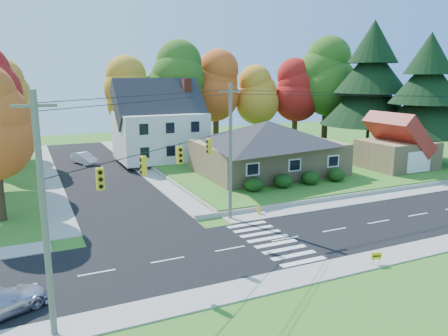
% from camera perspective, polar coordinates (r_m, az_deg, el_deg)
% --- Properties ---
extents(ground, '(120.00, 120.00, 0.00)m').
position_cam_1_polar(ground, '(29.19, 7.98, -9.17)').
color(ground, '#3D7923').
extents(road_main, '(90.00, 8.00, 0.02)m').
position_cam_1_polar(road_main, '(29.19, 7.98, -9.15)').
color(road_main, black).
rests_on(road_main, ground).
extents(road_cross, '(8.00, 44.00, 0.02)m').
position_cam_1_polar(road_cross, '(50.38, -16.31, -0.46)').
color(road_cross, black).
rests_on(road_cross, ground).
extents(sidewalk_north, '(90.00, 2.00, 0.08)m').
position_cam_1_polar(sidewalk_north, '(33.23, 3.31, -6.33)').
color(sidewalk_north, '#9C9A90').
rests_on(sidewalk_north, ground).
extents(sidewalk_south, '(90.00, 2.00, 0.08)m').
position_cam_1_polar(sidewalk_south, '(25.47, 14.20, -12.61)').
color(sidewalk_south, '#9C9A90').
rests_on(sidewalk_south, ground).
extents(lawn, '(30.00, 30.00, 0.50)m').
position_cam_1_polar(lawn, '(52.94, 7.62, 0.77)').
color(lawn, '#3D7923').
rests_on(lawn, ground).
extents(ranch_house, '(14.60, 10.60, 5.40)m').
position_cam_1_polar(ranch_house, '(45.63, 5.75, 2.86)').
color(ranch_house, tan).
rests_on(ranch_house, lawn).
extents(colonial_house, '(10.40, 8.40, 9.60)m').
position_cam_1_polar(colonial_house, '(53.28, -8.33, 5.54)').
color(colonial_house, silver).
rests_on(colonial_house, lawn).
extents(garage, '(7.30, 6.30, 4.60)m').
position_cam_1_polar(garage, '(51.29, 21.72, 2.60)').
color(garage, tan).
rests_on(garage, lawn).
extents(hedge_row, '(10.70, 1.70, 1.27)m').
position_cam_1_polar(hedge_row, '(40.65, 9.50, -1.44)').
color(hedge_row, '#163A10').
rests_on(hedge_row, lawn).
extents(traffic_infrastructure, '(38.10, 10.66, 10.00)m').
position_cam_1_polar(traffic_infrastructure, '(28.80, 6.58, 1.25)').
color(traffic_infrastructure, '#666059').
rests_on(traffic_infrastructure, ground).
extents(tree_lot_0, '(6.72, 6.72, 12.51)m').
position_cam_1_polar(tree_lot_0, '(58.28, -12.11, 9.63)').
color(tree_lot_0, '#3F2A19').
rests_on(tree_lot_0, lawn).
extents(tree_lot_1, '(7.84, 7.84, 14.60)m').
position_cam_1_polar(tree_lot_1, '(58.92, -6.14, 11.12)').
color(tree_lot_1, '#3F2A19').
rests_on(tree_lot_1, lawn).
extents(tree_lot_2, '(7.28, 7.28, 13.56)m').
position_cam_1_polar(tree_lot_2, '(62.04, -1.08, 10.62)').
color(tree_lot_2, '#3F2A19').
rests_on(tree_lot_2, lawn).
extents(tree_lot_3, '(6.16, 6.16, 11.47)m').
position_cam_1_polar(tree_lot_3, '(63.85, 4.29, 9.46)').
color(tree_lot_3, '#3F2A19').
rests_on(tree_lot_3, lawn).
extents(tree_lot_4, '(6.72, 6.72, 12.51)m').
position_cam_1_polar(tree_lot_4, '(66.10, 9.35, 9.99)').
color(tree_lot_4, '#3F2A19').
rests_on(tree_lot_4, lawn).
extents(tree_lot_5, '(8.40, 8.40, 15.64)m').
position_cam_1_polar(tree_lot_5, '(66.79, 13.30, 11.53)').
color(tree_lot_5, '#3F2A19').
rests_on(tree_lot_5, lawn).
extents(conifer_east_a, '(12.80, 12.80, 16.96)m').
position_cam_1_polar(conifer_east_a, '(61.35, 18.66, 10.39)').
color(conifer_east_a, '#3F2A19').
rests_on(conifer_east_a, lawn).
extents(conifer_east_b, '(11.20, 11.20, 14.84)m').
position_cam_1_polar(conifer_east_b, '(56.57, 24.93, 8.69)').
color(conifer_east_b, '#3F2A19').
rests_on(conifer_east_b, lawn).
extents(tree_west_2, '(6.72, 6.72, 12.51)m').
position_cam_1_polar(tree_west_2, '(54.90, -27.18, 7.92)').
color(tree_west_2, '#3F2A19').
rests_on(tree_west_2, ground).
extents(white_car, '(2.89, 4.42, 1.38)m').
position_cam_1_polar(white_car, '(54.96, -17.80, 1.20)').
color(white_car, silver).
rests_on(white_car, road_cross).
extents(fire_hydrant, '(0.42, 0.33, 0.73)m').
position_cam_1_polar(fire_hydrant, '(33.72, 4.60, -5.52)').
color(fire_hydrant, gold).
rests_on(fire_hydrant, ground).
extents(yard_sign, '(0.58, 0.21, 0.75)m').
position_cam_1_polar(yard_sign, '(26.43, 19.29, -10.83)').
color(yard_sign, black).
rests_on(yard_sign, ground).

